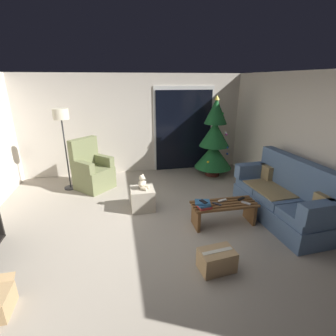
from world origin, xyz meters
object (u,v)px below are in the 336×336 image
object	(u,v)px
coffee_table	(224,210)
remote_black	(241,199)
ottoman	(143,199)
christmas_tree	(214,142)
armchair	(92,171)
remote_graphite	(217,204)
teddy_bear_cream	(143,183)
remote_silver	(246,203)
cell_phone	(203,202)
book_stack	(203,205)
cardboard_box_taped_mid_floor	(217,260)
floor_lamp	(62,122)
remote_white	(222,200)
couch	(284,198)

from	to	relation	value
coffee_table	remote_black	world-z (taller)	remote_black
coffee_table	ottoman	bearing A→B (deg)	147.58
christmas_tree	armchair	xyz separation A→B (m)	(-2.96, -0.22, -0.49)
remote_graphite	armchair	xyz separation A→B (m)	(-2.15, 2.06, -0.00)
remote_black	remote_graphite	distance (m)	0.49
coffee_table	teddy_bear_cream	world-z (taller)	teddy_bear_cream
armchair	ottoman	bearing A→B (deg)	-50.63
remote_silver	cell_phone	bearing A→B (deg)	-38.28
book_stack	ottoman	bearing A→B (deg)	135.00
book_stack	remote_graphite	bearing A→B (deg)	11.41
remote_silver	cardboard_box_taped_mid_floor	xyz separation A→B (m)	(-0.87, -0.93, -0.26)
remote_black	floor_lamp	bearing A→B (deg)	-150.20
remote_white	remote_silver	size ratio (longest dim) A/B	1.00
teddy_bear_cream	floor_lamp	bearing A→B (deg)	139.38
couch	ottoman	world-z (taller)	couch
cell_phone	armchair	xyz separation A→B (m)	(-1.89, 2.11, -0.10)
remote_silver	teddy_bear_cream	distance (m)	1.86
remote_graphite	floor_lamp	xyz separation A→B (m)	(-2.66, 2.14, 1.10)
couch	ottoman	bearing A→B (deg)	160.11
ottoman	cardboard_box_taped_mid_floor	world-z (taller)	ottoman
remote_black	cardboard_box_taped_mid_floor	bearing A→B (deg)	-65.79
book_stack	remote_silver	bearing A→B (deg)	-1.01
remote_graphite	teddy_bear_cream	xyz separation A→B (m)	(-1.14, 0.83, 0.13)
coffee_table	ottoman	world-z (taller)	ottoman
teddy_bear_cream	cardboard_box_taped_mid_floor	size ratio (longest dim) A/B	0.59
remote_graphite	christmas_tree	size ratio (longest dim) A/B	0.08
remote_white	armchair	xyz separation A→B (m)	(-2.29, 1.95, -0.00)
ottoman	teddy_bear_cream	size ratio (longest dim) A/B	1.54
coffee_table	cardboard_box_taped_mid_floor	world-z (taller)	coffee_table
christmas_tree	floor_lamp	xyz separation A→B (m)	(-3.47, -0.14, 0.62)
remote_silver	book_stack	world-z (taller)	book_stack
couch	ottoman	xyz separation A→B (m)	(-2.38, 0.86, -0.19)
floor_lamp	teddy_bear_cream	bearing A→B (deg)	-40.62
remote_graphite	teddy_bear_cream	distance (m)	1.42
coffee_table	cardboard_box_taped_mid_floor	size ratio (longest dim) A/B	2.29
armchair	floor_lamp	xyz separation A→B (m)	(-0.51, 0.08, 1.10)
ottoman	couch	bearing A→B (deg)	-19.89
remote_white	remote_graphite	world-z (taller)	same
remote_black	remote_graphite	size ratio (longest dim) A/B	1.00
book_stack	teddy_bear_cream	xyz separation A→B (m)	(-0.88, 0.89, 0.09)
remote_black	remote_silver	size ratio (longest dim) A/B	1.00
couch	floor_lamp	xyz separation A→B (m)	(-3.89, 2.16, 1.11)
remote_white	remote_black	size ratio (longest dim) A/B	1.00
ottoman	remote_black	bearing A→B (deg)	-24.40
remote_graphite	cardboard_box_taped_mid_floor	bearing A→B (deg)	27.50
couch	remote_white	xyz separation A→B (m)	(-1.09, 0.12, 0.01)
cell_phone	teddy_bear_cream	bearing A→B (deg)	114.52
remote_silver	christmas_tree	world-z (taller)	christmas_tree
remote_white	remote_black	distance (m)	0.34
remote_silver	teddy_bear_cream	world-z (taller)	teddy_bear_cream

